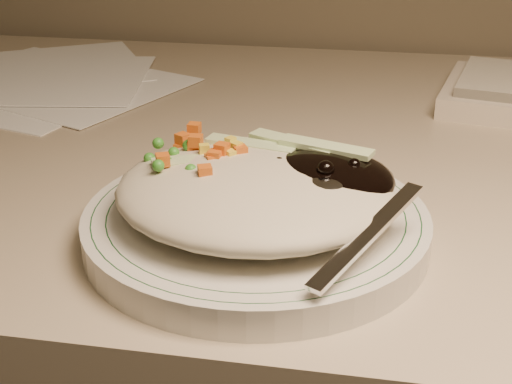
# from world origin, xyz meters

# --- Properties ---
(desk) EXTENTS (1.40, 0.70, 0.74)m
(desk) POSITION_xyz_m (0.00, 1.38, 0.54)
(desk) COLOR tan
(desk) RESTS_ON ground
(plate) EXTENTS (0.24, 0.24, 0.02)m
(plate) POSITION_xyz_m (-0.09, 1.17, 0.75)
(plate) COLOR silver
(plate) RESTS_ON desk
(plate_rim) EXTENTS (0.23, 0.23, 0.00)m
(plate_rim) POSITION_xyz_m (-0.09, 1.17, 0.76)
(plate_rim) COLOR #144723
(plate_rim) RESTS_ON plate
(meal) EXTENTS (0.21, 0.19, 0.05)m
(meal) POSITION_xyz_m (-0.09, 1.17, 0.78)
(meal) COLOR #AEA58D
(meal) RESTS_ON plate
(papers) EXTENTS (0.42, 0.38, 0.00)m
(papers) POSITION_xyz_m (-0.44, 1.51, 0.74)
(papers) COLOR white
(papers) RESTS_ON desk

